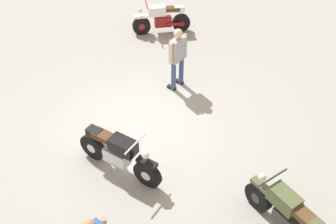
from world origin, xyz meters
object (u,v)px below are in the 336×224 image
at_px(motorcycle_olive_vintage, 288,216).
at_px(person_in_gray_shirt, 178,55).
at_px(motorcycle_black_cruiser, 118,153).
at_px(motorcycle_cream_vintage, 162,19).

xyz_separation_m(motorcycle_olive_vintage, person_in_gray_shirt, (4.92, -0.31, 0.53)).
bearing_deg(person_in_gray_shirt, motorcycle_olive_vintage, 150.41).
height_order(motorcycle_olive_vintage, motorcycle_black_cruiser, motorcycle_black_cruiser).
bearing_deg(motorcycle_olive_vintage, person_in_gray_shirt, -11.94).
relative_size(motorcycle_olive_vintage, motorcycle_black_cruiser, 1.06).
relative_size(motorcycle_cream_vintage, motorcycle_olive_vintage, 0.98).
height_order(motorcycle_cream_vintage, motorcycle_olive_vintage, same).
relative_size(motorcycle_cream_vintage, motorcycle_black_cruiser, 1.04).
distance_m(motorcycle_cream_vintage, motorcycle_olive_vintage, 8.03).
xyz_separation_m(motorcycle_cream_vintage, motorcycle_black_cruiser, (-5.18, 3.45, 0.03)).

